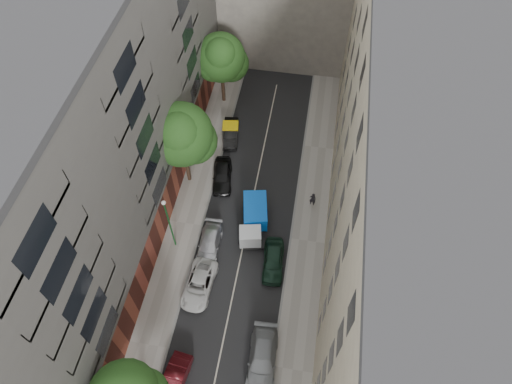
% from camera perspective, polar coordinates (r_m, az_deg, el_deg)
% --- Properties ---
extents(ground, '(120.00, 120.00, 0.00)m').
position_cam_1_polar(ground, '(40.70, -1.28, -5.09)').
color(ground, '#4C4C49').
rests_on(ground, ground).
extents(road_surface, '(8.00, 44.00, 0.02)m').
position_cam_1_polar(road_surface, '(40.69, -1.28, -5.09)').
color(road_surface, black).
rests_on(road_surface, ground).
extents(sidewalk_left, '(3.00, 44.00, 0.15)m').
position_cam_1_polar(sidewalk_left, '(41.58, -8.77, -3.90)').
color(sidewalk_left, gray).
rests_on(sidewalk_left, ground).
extents(sidewalk_right, '(3.00, 44.00, 0.15)m').
position_cam_1_polar(sidewalk_right, '(40.42, 6.46, -6.12)').
color(sidewalk_right, gray).
rests_on(sidewalk_right, ground).
extents(building_left, '(8.00, 44.00, 20.00)m').
position_cam_1_polar(building_left, '(35.67, -19.34, 5.96)').
color(building_left, '#504D4A').
rests_on(building_left, ground).
extents(building_right, '(8.00, 44.00, 20.00)m').
position_cam_1_polar(building_right, '(32.89, 17.60, 1.30)').
color(building_right, '#C3B797').
rests_on(building_right, ground).
extents(tarp_truck, '(2.82, 5.26, 2.29)m').
position_cam_1_polar(tarp_truck, '(39.94, -0.27, -3.40)').
color(tarp_truck, black).
rests_on(tarp_truck, ground).
extents(car_left_1, '(1.91, 4.28, 1.36)m').
position_cam_1_polar(car_left_1, '(35.73, -10.25, -22.31)').
color(car_left_1, '#4B0F14').
rests_on(car_left_1, ground).
extents(car_left_2, '(2.42, 4.79, 1.30)m').
position_cam_1_polar(car_left_2, '(37.96, -7.14, -11.39)').
color(car_left_2, silver).
rests_on(car_left_2, ground).
extents(car_left_3, '(1.93, 4.53, 1.30)m').
position_cam_1_polar(car_left_3, '(39.57, -5.83, -6.47)').
color(car_left_3, '#BABABF').
rests_on(car_left_3, ground).
extents(car_left_4, '(2.47, 4.62, 1.49)m').
position_cam_1_polar(car_left_4, '(43.49, -4.24, 2.09)').
color(car_left_4, black).
rests_on(car_left_4, ground).
extents(car_left_5, '(2.04, 4.26, 1.35)m').
position_cam_1_polar(car_left_5, '(47.12, -3.15, 7.39)').
color(car_left_5, black).
rests_on(car_left_5, ground).
extents(car_right_1, '(2.32, 5.20, 1.48)m').
position_cam_1_polar(car_right_1, '(35.57, 0.81, -20.15)').
color(car_right_1, slate).
rests_on(car_right_1, ground).
extents(car_right_2, '(2.07, 4.44, 1.47)m').
position_cam_1_polar(car_right_2, '(38.55, 2.17, -8.57)').
color(car_right_2, black).
rests_on(car_right_2, ground).
extents(tree_mid, '(5.83, 5.63, 9.18)m').
position_cam_1_polar(tree_mid, '(39.67, -9.24, 6.82)').
color(tree_mid, '#382619').
rests_on(tree_mid, sidewalk_left).
extents(tree_far, '(5.27, 4.99, 8.33)m').
position_cam_1_polar(tree_far, '(47.73, -4.32, 16.19)').
color(tree_far, '#382619').
rests_on(tree_far, sidewalk_left).
extents(lamp_post, '(0.36, 0.36, 6.60)m').
position_cam_1_polar(lamp_post, '(37.10, -10.90, -3.40)').
color(lamp_post, '#195925').
rests_on(lamp_post, sidewalk_left).
extents(pedestrian, '(0.63, 0.46, 1.60)m').
position_cam_1_polar(pedestrian, '(41.82, 7.10, -0.89)').
color(pedestrian, black).
rests_on(pedestrian, sidewalk_right).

